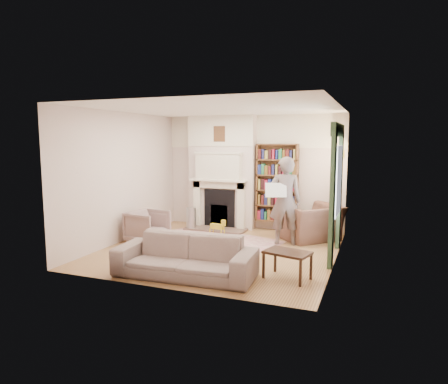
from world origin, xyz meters
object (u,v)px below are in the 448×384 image
at_px(armchair_left, 148,227).
at_px(man_reading, 285,201).
at_px(sofa, 185,256).
at_px(rocking_horse, 217,229).
at_px(bookcase, 277,183).
at_px(paraffin_heater, 191,218).
at_px(coffee_table, 287,265).
at_px(armchair_reading, 310,223).

relative_size(armchair_left, man_reading, 0.41).
height_order(sofa, rocking_horse, sofa).
bearing_deg(man_reading, armchair_left, -0.93).
relative_size(bookcase, sofa, 0.81).
bearing_deg(armchair_left, rocking_horse, -46.43).
bearing_deg(man_reading, bookcase, -87.23).
relative_size(sofa, paraffin_heater, 4.13).
xyz_separation_m(coffee_table, paraffin_heater, (-2.98, 2.67, 0.05)).
xyz_separation_m(sofa, man_reading, (1.06, 2.54, 0.60)).
height_order(armchair_reading, armchair_left, armchair_reading).
bearing_deg(coffee_table, bookcase, 121.37).
bearing_deg(rocking_horse, sofa, -72.53).
xyz_separation_m(armchair_reading, armchair_left, (-3.25, -1.48, -0.04)).
xyz_separation_m(armchair_left, rocking_horse, (1.26, 0.91, -0.13)).
bearing_deg(rocking_horse, armchair_left, -137.39).
relative_size(bookcase, man_reading, 0.99).
distance_m(sofa, rocking_horse, 2.62).
distance_m(armchair_reading, man_reading, 0.93).
bearing_deg(man_reading, coffee_table, 85.41).
bearing_deg(armchair_left, paraffin_heater, -4.93).
bearing_deg(sofa, paraffin_heater, 110.79).
relative_size(bookcase, paraffin_heater, 3.36).
xyz_separation_m(man_reading, paraffin_heater, (-2.47, 0.60, -0.66)).
relative_size(sofa, man_reading, 1.22).
distance_m(sofa, coffee_table, 1.64).
bearing_deg(sofa, armchair_reading, 60.92).
xyz_separation_m(armchair_reading, paraffin_heater, (-2.92, -0.00, -0.12)).
xyz_separation_m(armchair_reading, coffee_table, (0.06, -2.67, -0.17)).
xyz_separation_m(armchair_left, paraffin_heater, (0.33, 1.47, -0.07)).
distance_m(armchair_left, man_reading, 3.00).
height_order(man_reading, paraffin_heater, man_reading).
bearing_deg(armchair_reading, coffee_table, 46.72).
height_order(armchair_left, paraffin_heater, armchair_left).
height_order(bookcase, coffee_table, bookcase).
height_order(armchair_reading, sofa, armchair_reading).
distance_m(man_reading, coffee_table, 2.25).
bearing_deg(sofa, coffee_table, 13.42).
distance_m(bookcase, sofa, 3.90).
bearing_deg(bookcase, armchair_reading, -33.97).
xyz_separation_m(coffee_table, rocking_horse, (-2.06, 2.10, -0.01)).
bearing_deg(coffee_table, sofa, -148.40).
height_order(paraffin_heater, rocking_horse, paraffin_heater).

